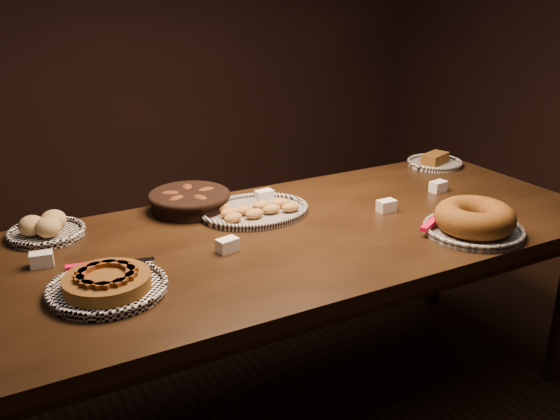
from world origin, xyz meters
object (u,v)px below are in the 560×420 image
buffet_table (289,251)px  bundt_cake_plate (474,221)px  madeleine_platter (255,211)px  apple_tart_plate (107,284)px

buffet_table → bundt_cake_plate: 0.66m
buffet_table → madeleine_platter: madeleine_platter is taller
buffet_table → madeleine_platter: 0.23m
buffet_table → bundt_cake_plate: bundt_cake_plate is taller
buffet_table → madeleine_platter: (-0.03, 0.21, 0.09)m
apple_tart_plate → madeleine_platter: 0.73m
apple_tart_plate → bundt_cake_plate: 1.26m
buffet_table → apple_tart_plate: apple_tart_plate is taller
apple_tart_plate → madeleine_platter: apple_tart_plate is taller
buffet_table → bundt_cake_plate: bearing=-29.6°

